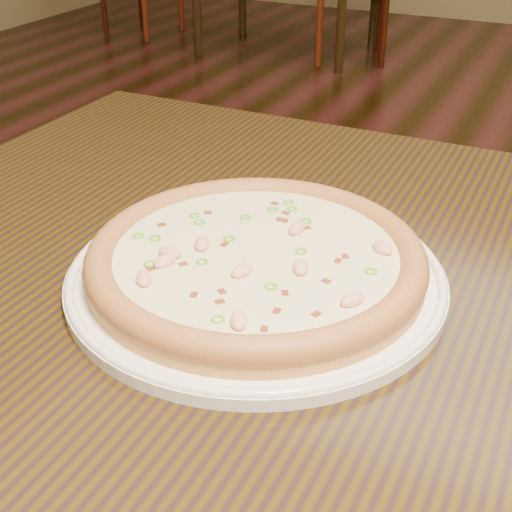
% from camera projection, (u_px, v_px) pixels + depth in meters
% --- Properties ---
extents(ground, '(9.00, 9.00, 0.00)m').
position_uv_depth(ground, '(363.00, 503.00, 1.39)').
color(ground, black).
extents(hero_table, '(1.20, 0.80, 0.75)m').
position_uv_depth(hero_table, '(382.00, 368.00, 0.73)').
color(hero_table, black).
rests_on(hero_table, ground).
extents(plate, '(0.36, 0.36, 0.02)m').
position_uv_depth(plate, '(256.00, 275.00, 0.68)').
color(plate, white).
rests_on(plate, hero_table).
extents(pizza, '(0.32, 0.32, 0.03)m').
position_uv_depth(pizza, '(256.00, 259.00, 0.67)').
color(pizza, tan).
rests_on(pizza, plate).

